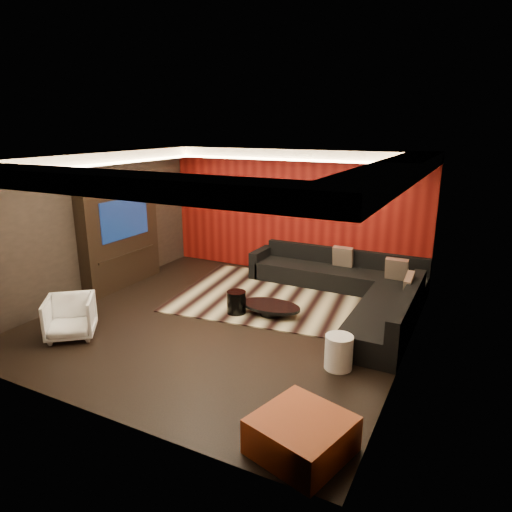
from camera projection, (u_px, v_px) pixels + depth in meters
The scene contains 26 objects.
floor at pixel (225, 321), 7.95m from camera, with size 6.00×6.00×0.02m, color black.
ceiling at pixel (222, 156), 7.17m from camera, with size 6.00×6.00×0.02m, color silver.
wall_back at pixel (293, 212), 10.13m from camera, with size 6.00×0.02×2.80m, color black.
wall_left at pixel (91, 225), 8.87m from camera, with size 0.02×6.00×2.80m, color black.
wall_right at pixel (412, 267), 6.24m from camera, with size 0.02×6.00×2.80m, color black.
red_feature_wall at pixel (292, 213), 10.10m from camera, with size 5.98×0.05×2.78m, color #6B0C0A.
soffit_back at pixel (289, 154), 9.51m from camera, with size 6.00×0.60×0.22m, color silver.
soffit_front at pixel (92, 182), 4.89m from camera, with size 6.00×0.60×0.22m, color silver.
soffit_left at pixel (96, 158), 8.38m from camera, with size 0.60×4.80×0.22m, color silver.
soffit_right at pixel (397, 171), 6.02m from camera, with size 0.60×4.80×0.22m, color silver.
cove_back at pixel (282, 159), 9.24m from camera, with size 4.80×0.08×0.04m, color #FFD899.
cove_front at pixel (115, 186), 5.20m from camera, with size 4.80×0.08×0.04m, color #FFD899.
cove_left at pixel (110, 164), 8.25m from camera, with size 0.08×4.80×0.04m, color #FFD899.
cove_right at pixel (371, 177), 6.19m from camera, with size 0.08×4.80×0.04m, color #FFD899.
tv_surround at pixel (120, 234), 9.40m from camera, with size 0.30×2.00×2.20m, color black.
tv_screen at pixel (125, 218), 9.23m from camera, with size 0.04×1.30×0.80m, color black.
tv_shelf at pixel (128, 254), 9.44m from camera, with size 0.04×1.60×0.04m, color black.
rug at pixel (283, 297), 8.99m from camera, with size 4.00×3.00×0.02m, color #BDB38A.
coffee_table at pixel (271, 309), 8.12m from camera, with size 1.09×1.09×0.18m, color black.
drum_stool at pixel (236, 302), 8.15m from camera, with size 0.34×0.34×0.40m, color black.
striped_pouf at pixel (268, 268), 10.19m from camera, with size 0.63×0.63×0.35m, color beige.
white_side_table at pixel (339, 352), 6.32m from camera, with size 0.39×0.39×0.49m, color white.
orange_ottoman at pixel (302, 435), 4.70m from camera, with size 0.89×0.89×0.40m, color #A75215.
armchair at pixel (70, 317), 7.24m from camera, with size 0.71×0.74×0.67m, color white.
sectional_sofa at pixel (353, 289), 8.71m from camera, with size 3.65×3.50×0.75m.
throw_pillows at pixel (381, 270), 8.68m from camera, with size 1.81×1.65×0.50m.
Camera 1 is at (3.81, -6.28, 3.28)m, focal length 32.00 mm.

